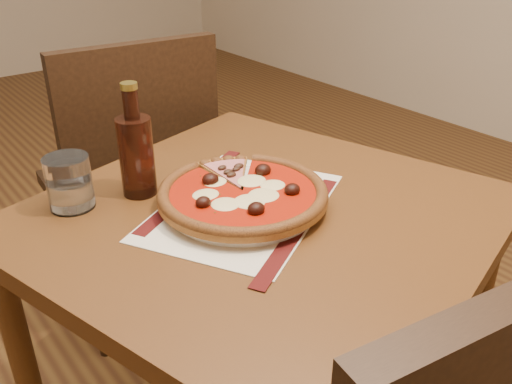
% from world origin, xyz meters
% --- Properties ---
extents(table, '(0.98, 0.98, 0.75)m').
position_xyz_m(table, '(-0.04, -1.14, 0.65)').
color(table, '#5A3515').
rests_on(table, ground).
extents(chair_far, '(0.49, 0.49, 0.96)m').
position_xyz_m(chair_far, '(0.02, -0.44, 0.55)').
color(chair_far, black).
rests_on(chair_far, ground).
extents(placemat, '(0.49, 0.44, 0.00)m').
position_xyz_m(placemat, '(-0.06, -1.11, 0.75)').
color(placemat, silver).
rests_on(placemat, table).
extents(plate, '(0.29, 0.29, 0.02)m').
position_xyz_m(plate, '(-0.06, -1.11, 0.76)').
color(plate, white).
rests_on(plate, placemat).
extents(pizza, '(0.32, 0.32, 0.04)m').
position_xyz_m(pizza, '(-0.06, -1.11, 0.78)').
color(pizza, '#A06226').
rests_on(pizza, plate).
extents(ham_slice, '(0.11, 0.15, 0.02)m').
position_xyz_m(ham_slice, '(-0.01, -1.02, 0.78)').
color(ham_slice, '#A06226').
rests_on(ham_slice, plate).
extents(water_glass, '(0.10, 0.10, 0.10)m').
position_xyz_m(water_glass, '(-0.31, -0.91, 0.80)').
color(water_glass, white).
rests_on(water_glass, table).
extents(bottle, '(0.07, 0.07, 0.23)m').
position_xyz_m(bottle, '(-0.19, -0.94, 0.84)').
color(bottle, '#35160D').
rests_on(bottle, table).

